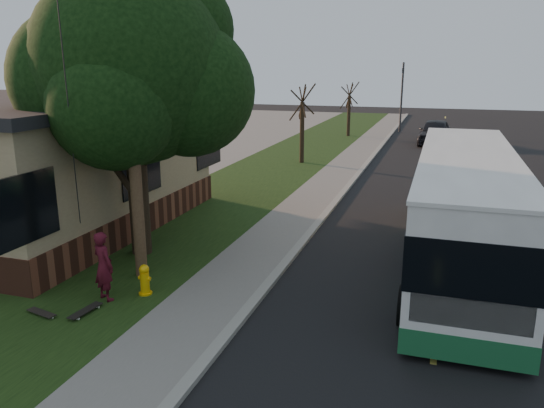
{
  "coord_description": "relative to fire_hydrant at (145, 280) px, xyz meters",
  "views": [
    {
      "loc": [
        3.82,
        -10.15,
        5.36
      ],
      "look_at": [
        -0.64,
        3.73,
        1.5
      ],
      "focal_mm": 35.0,
      "sensor_mm": 36.0,
      "label": 1
    }
  ],
  "objects": [
    {
      "name": "leafy_tree",
      "position": [
        -1.57,
        2.65,
        4.73
      ],
      "size": [
        6.3,
        6.0,
        7.8
      ],
      "color": "black",
      "rests_on": "grass_verge"
    },
    {
      "name": "utility_pole",
      "position": [
        -0.71,
        0.99,
        4.2
      ],
      "size": [
        2.86,
        3.21,
        9.07
      ],
      "color": "#473321",
      "rests_on": "ground"
    },
    {
      "name": "fire_hydrant",
      "position": [
        0.0,
        0.0,
        0.0
      ],
      "size": [
        0.32,
        0.32,
        0.74
      ],
      "color": "#EFB30C",
      "rests_on": "grass_verge"
    },
    {
      "name": "bare_tree_far",
      "position": [
        -0.4,
        30.0,
        1.57
      ],
      "size": [
        1.38,
        1.21,
        4.03
      ],
      "color": "black",
      "rests_on": "grass_verge"
    },
    {
      "name": "skateboarder",
      "position": [
        -0.72,
        -0.53,
        0.46
      ],
      "size": [
        0.7,
        0.6,
        1.64
      ],
      "primitive_type": "imported",
      "rotation": [
        0.0,
        0.0,
        2.74
      ],
      "color": "#470E1A",
      "rests_on": "grass_verge"
    },
    {
      "name": "skateboard_spare",
      "position": [
        -1.57,
        -1.67,
        -0.31
      ],
      "size": [
        0.8,
        0.36,
        0.07
      ],
      "color": "black",
      "rests_on": "grass_verge"
    },
    {
      "name": "skateboard_main",
      "position": [
        -0.71,
        -1.3,
        -0.3
      ],
      "size": [
        0.31,
        0.9,
        0.08
      ],
      "color": "black",
      "rests_on": "grass_verge"
    },
    {
      "name": "grass_verge",
      "position": [
        -1.9,
        10.0,
        -0.4
      ],
      "size": [
        5.0,
        80.0,
        0.07
      ],
      "primitive_type": "cube",
      "color": "black",
      "rests_on": "ground"
    },
    {
      "name": "sidewalk",
      "position": [
        1.6,
        10.0,
        -0.39
      ],
      "size": [
        2.0,
        80.0,
        0.08
      ],
      "primitive_type": "cube",
      "color": "slate",
      "rests_on": "ground"
    },
    {
      "name": "distant_car",
      "position": [
        5.95,
        28.02,
        0.41
      ],
      "size": [
        2.27,
        5.07,
        1.69
      ],
      "primitive_type": "imported",
      "rotation": [
        0.0,
        0.0,
        -0.05
      ],
      "color": "black",
      "rests_on": "ground"
    },
    {
      "name": "traffic_signal",
      "position": [
        3.1,
        34.0,
        2.73
      ],
      "size": [
        0.18,
        0.22,
        5.5
      ],
      "color": "#2D2D30",
      "rests_on": "ground"
    },
    {
      "name": "dumpster",
      "position": [
        -6.63,
        9.3,
        0.19
      ],
      "size": [
        1.47,
        1.24,
        1.17
      ],
      "color": "black",
      "rests_on": "building_lot"
    },
    {
      "name": "ground",
      "position": [
        2.6,
        0.0,
        -0.43
      ],
      "size": [
        120.0,
        120.0,
        0.0
      ],
      "primitive_type": "plane",
      "color": "black",
      "rests_on": "ground"
    },
    {
      "name": "transit_bus",
      "position": [
        7.14,
        4.59,
        1.21
      ],
      "size": [
        2.63,
        11.39,
        3.08
      ],
      "color": "silver",
      "rests_on": "ground"
    },
    {
      "name": "curb",
      "position": [
        2.6,
        10.0,
        -0.37
      ],
      "size": [
        0.25,
        80.0,
        0.12
      ],
      "primitive_type": "cube",
      "color": "gray",
      "rests_on": "ground"
    },
    {
      "name": "building_lot",
      "position": [
        -11.9,
        10.0,
        -0.41
      ],
      "size": [
        15.0,
        80.0,
        0.04
      ],
      "primitive_type": "cube",
      "color": "slate",
      "rests_on": "ground"
    },
    {
      "name": "road",
      "position": [
        6.6,
        10.0,
        -0.43
      ],
      "size": [
        8.0,
        80.0,
        0.01
      ],
      "primitive_type": "cube",
      "color": "black",
      "rests_on": "ground"
    },
    {
      "name": "bare_tree_near",
      "position": [
        -0.9,
        18.0,
        1.72
      ],
      "size": [
        1.38,
        1.21,
        4.31
      ],
      "color": "black",
      "rests_on": "grass_verge"
    }
  ]
}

